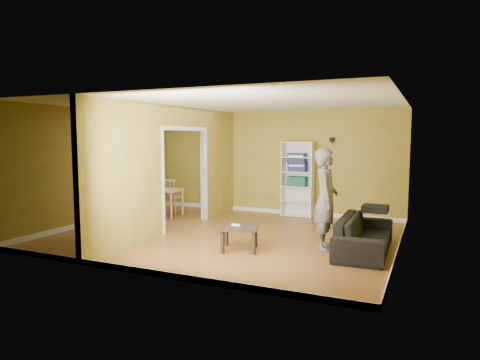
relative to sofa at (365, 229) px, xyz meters
The scene contains 15 objects.
room_shell 2.85m from the sofa, behind, with size 6.50×6.50×6.50m.
partition 4.01m from the sofa, behind, with size 0.22×5.50×2.60m, color #9D9835, non-canonical shape.
wall_speaker 3.44m from the sofa, 112.85° to the left, with size 0.10×0.10×0.10m, color black.
sofa is the anchor object (origin of this frame).
person 0.92m from the sofa, 168.63° to the right, with size 0.59×0.76×2.08m, color slate.
bookshelf 3.45m from the sofa, 125.85° to the left, with size 0.78×0.34×1.85m.
paper_box_teal 3.41m from the sofa, 126.47° to the left, with size 0.46×0.30×0.24m, color #11858D.
paper_box_navy_b 3.47m from the sofa, 126.35° to the left, with size 0.43×0.28×0.22m, color navy.
paper_box_navy_c 3.55m from the sofa, 126.74° to the left, with size 0.44×0.29×0.23m, color navy.
coffee_table 2.14m from the sofa, 158.45° to the right, with size 0.63×0.63×0.42m.
game_controller 2.21m from the sofa, 159.49° to the right, with size 0.15×0.04×0.03m, color white.
dining_table 5.32m from the sofa, 165.50° to the left, with size 1.08×0.72×0.68m.
chair_left 6.03m from the sofa, 167.26° to the left, with size 0.41×0.41×0.90m, color #D5B17D, non-canonical shape.
chair_near 5.13m from the sofa, behind, with size 0.42×0.42×0.92m, color tan, non-canonical shape.
chair_far 5.38m from the sofa, 159.83° to the left, with size 0.41×0.41×0.89m, color #D2B772, non-canonical shape.
Camera 1 is at (3.70, -7.59, 1.96)m, focal length 32.00 mm.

